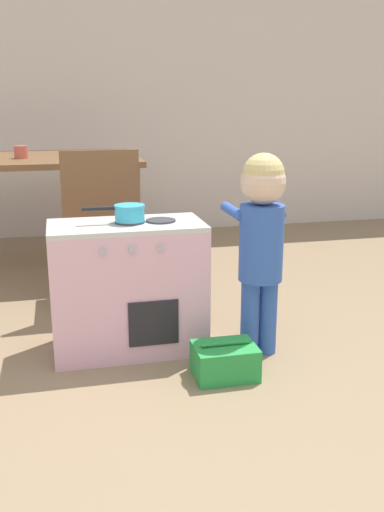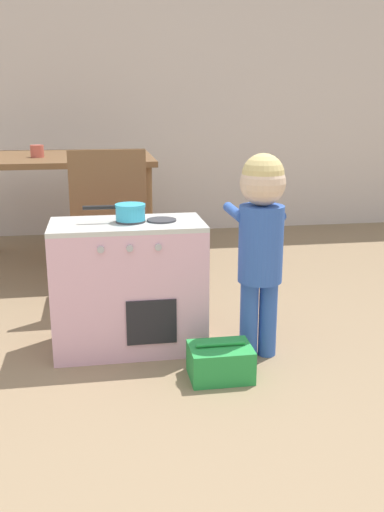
{
  "view_description": "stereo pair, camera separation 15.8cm",
  "coord_description": "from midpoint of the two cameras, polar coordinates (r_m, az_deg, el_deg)",
  "views": [
    {
      "loc": [
        -0.42,
        -1.26,
        1.08
      ],
      "look_at": [
        0.12,
        1.03,
        0.43
      ],
      "focal_mm": 40.0,
      "sensor_mm": 36.0,
      "label": 1
    },
    {
      "loc": [
        -0.26,
        -1.29,
        1.08
      ],
      "look_at": [
        0.12,
        1.03,
        0.43
      ],
      "focal_mm": 40.0,
      "sensor_mm": 36.0,
      "label": 2
    }
  ],
  "objects": [
    {
      "name": "ground_plane",
      "position": [
        1.7,
        1.46,
        -23.83
      ],
      "size": [
        16.0,
        16.0,
        0.0
      ],
      "primitive_type": "plane",
      "color": "#8E7556"
    },
    {
      "name": "wall_back",
      "position": [
        4.76,
        -9.61,
        17.83
      ],
      "size": [
        10.0,
        0.06,
        2.6
      ],
      "color": "beige",
      "rests_on": "ground_plane"
    },
    {
      "name": "play_kitchen",
      "position": [
        2.51,
        -8.2,
        -3.14
      ],
      "size": [
        0.66,
        0.35,
        0.58
      ],
      "color": "#EAB2C6",
      "rests_on": "ground_plane"
    },
    {
      "name": "toy_pot",
      "position": [
        2.43,
        -8.22,
        4.38
      ],
      "size": [
        0.26,
        0.13,
        0.07
      ],
      "color": "#38B2D6",
      "rests_on": "play_kitchen"
    },
    {
      "name": "child_figure",
      "position": [
        2.37,
        5.06,
        2.88
      ],
      "size": [
        0.21,
        0.35,
        0.87
      ],
      "color": "#335BB7",
      "rests_on": "ground_plane"
    },
    {
      "name": "toy_basket",
      "position": [
        2.32,
        1.32,
        -10.47
      ],
      "size": [
        0.25,
        0.19,
        0.15
      ],
      "color": "green",
      "rests_on": "ground_plane"
    },
    {
      "name": "dining_table",
      "position": [
        3.82,
        -15.68,
        8.3
      ],
      "size": [
        1.17,
        0.95,
        0.73
      ],
      "color": "brown",
      "rests_on": "ground_plane"
    },
    {
      "name": "dining_chair_near",
      "position": [
        3.04,
        -10.63,
        3.43
      ],
      "size": [
        0.39,
        0.39,
        0.84
      ],
      "color": "brown",
      "rests_on": "ground_plane"
    },
    {
      "name": "cup_on_table",
      "position": [
        3.73,
        -17.93,
        9.86
      ],
      "size": [
        0.08,
        0.08,
        0.08
      ],
      "color": "#D15B4C",
      "rests_on": "dining_table"
    }
  ]
}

